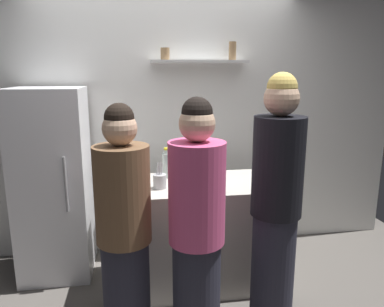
# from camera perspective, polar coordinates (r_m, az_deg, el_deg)

# --- Properties ---
(back_wall_assembly) EXTENTS (4.80, 0.32, 2.60)m
(back_wall_assembly) POSITION_cam_1_polar(r_m,az_deg,el_deg) (3.64, -4.25, 5.03)
(back_wall_assembly) COLOR white
(back_wall_assembly) RESTS_ON ground
(refrigerator) EXTENTS (0.59, 0.63, 1.66)m
(refrigerator) POSITION_cam_1_polar(r_m,az_deg,el_deg) (3.42, -20.79, -4.43)
(refrigerator) COLOR white
(refrigerator) RESTS_ON ground
(counter) EXTENTS (1.44, 0.70, 0.89)m
(counter) POSITION_cam_1_polar(r_m,az_deg,el_deg) (3.18, 0.00, -12.27)
(counter) COLOR #B7B2A8
(counter) RESTS_ON ground
(baking_pan) EXTENTS (0.34, 0.24, 0.05)m
(baking_pan) POSITION_cam_1_polar(r_m,az_deg,el_deg) (3.00, 0.46, -4.24)
(baking_pan) COLOR gray
(baking_pan) RESTS_ON counter
(utensil_holder) EXTENTS (0.11, 0.11, 0.21)m
(utensil_holder) POSITION_cam_1_polar(r_m,az_deg,el_deg) (2.88, -5.08, -4.31)
(utensil_holder) COLOR #B2B2B7
(utensil_holder) RESTS_ON counter
(wine_bottle_pale_glass) EXTENTS (0.08, 0.08, 0.28)m
(wine_bottle_pale_glass) POSITION_cam_1_polar(r_m,az_deg,el_deg) (3.27, -0.22, -1.37)
(wine_bottle_pale_glass) COLOR #B2BFB2
(wine_bottle_pale_glass) RESTS_ON counter
(wine_bottle_amber_glass) EXTENTS (0.07, 0.07, 0.32)m
(wine_bottle_amber_glass) POSITION_cam_1_polar(r_m,az_deg,el_deg) (2.86, -10.48, -3.39)
(wine_bottle_amber_glass) COLOR #472814
(wine_bottle_amber_glass) RESTS_ON counter
(wine_bottle_dark_glass) EXTENTS (0.07, 0.07, 0.32)m
(wine_bottle_dark_glass) POSITION_cam_1_polar(r_m,az_deg,el_deg) (2.76, 4.38, -3.60)
(wine_bottle_dark_glass) COLOR black
(wine_bottle_dark_glass) RESTS_ON counter
(water_bottle_plastic) EXTENTS (0.08, 0.08, 0.26)m
(water_bottle_plastic) POSITION_cam_1_polar(r_m,az_deg,el_deg) (3.16, -3.93, -1.71)
(water_bottle_plastic) COLOR silver
(water_bottle_plastic) RESTS_ON counter
(person_blonde) EXTENTS (0.34, 0.34, 1.78)m
(person_blonde) POSITION_cam_1_polar(r_m,az_deg,el_deg) (2.55, 12.95, -8.09)
(person_blonde) COLOR #262633
(person_blonde) RESTS_ON ground
(person_brown_jacket) EXTENTS (0.34, 0.34, 1.61)m
(person_brown_jacket) POSITION_cam_1_polar(r_m,az_deg,el_deg) (2.36, -10.53, -12.45)
(person_brown_jacket) COLOR #262633
(person_brown_jacket) RESTS_ON ground
(person_pink_top) EXTENTS (0.34, 0.34, 1.65)m
(person_pink_top) POSITION_cam_1_polar(r_m,az_deg,el_deg) (2.27, 0.74, -12.66)
(person_pink_top) COLOR #262633
(person_pink_top) RESTS_ON ground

